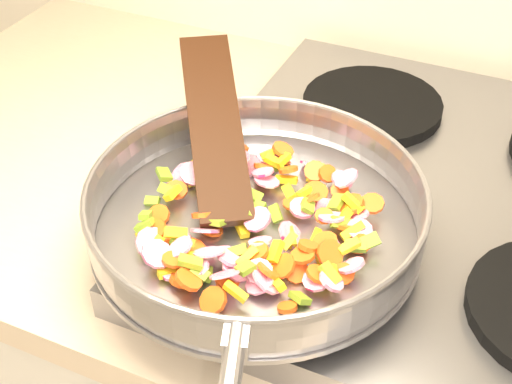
% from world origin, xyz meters
% --- Properties ---
extents(cooktop, '(0.60, 0.60, 0.04)m').
position_xyz_m(cooktop, '(-0.70, 1.67, 0.92)').
color(cooktop, '#939399').
rests_on(cooktop, counter_top).
extents(grate_fl, '(0.19, 0.19, 0.02)m').
position_xyz_m(grate_fl, '(-0.84, 1.52, 0.95)').
color(grate_fl, black).
rests_on(grate_fl, cooktop).
extents(grate_bl, '(0.19, 0.19, 0.02)m').
position_xyz_m(grate_bl, '(-0.84, 1.81, 0.95)').
color(grate_bl, black).
rests_on(grate_bl, cooktop).
extents(saute_pan, '(0.40, 0.55, 0.06)m').
position_xyz_m(saute_pan, '(-0.88, 1.50, 0.99)').
color(saute_pan, '#9E9EA5').
rests_on(saute_pan, grate_fl).
extents(vegetable_heap, '(0.27, 0.27, 0.05)m').
position_xyz_m(vegetable_heap, '(-0.87, 1.49, 0.98)').
color(vegetable_heap, olive).
rests_on(vegetable_heap, saute_pan).
extents(wooden_spatula, '(0.18, 0.24, 0.10)m').
position_xyz_m(wooden_spatula, '(-0.96, 1.57, 1.02)').
color(wooden_spatula, black).
rests_on(wooden_spatula, saute_pan).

